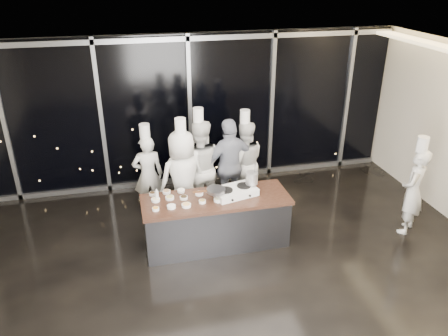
% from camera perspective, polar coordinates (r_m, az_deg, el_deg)
% --- Properties ---
extents(ground, '(9.00, 9.00, 0.00)m').
position_cam_1_polar(ground, '(7.04, 0.61, -13.86)').
color(ground, black).
rests_on(ground, ground).
extents(room_shell, '(9.02, 7.02, 3.21)m').
position_cam_1_polar(room_shell, '(5.92, 2.37, 3.51)').
color(room_shell, beige).
rests_on(room_shell, ground).
extents(window_wall, '(8.90, 0.11, 3.20)m').
position_cam_1_polar(window_wall, '(9.27, -4.51, 7.33)').
color(window_wall, black).
rests_on(window_wall, ground).
extents(demo_counter, '(2.46, 0.86, 0.90)m').
position_cam_1_polar(demo_counter, '(7.48, -1.05, -6.93)').
color(demo_counter, '#3C3C42').
rests_on(demo_counter, ground).
extents(stove, '(0.79, 0.59, 0.14)m').
position_cam_1_polar(stove, '(7.33, 1.42, -3.06)').
color(stove, silver).
rests_on(stove, demo_counter).
extents(frying_pan, '(0.56, 0.38, 0.05)m').
position_cam_1_polar(frying_pan, '(7.14, -1.12, -2.92)').
color(frying_pan, gray).
rests_on(frying_pan, stove).
extents(stock_pot, '(0.25, 0.25, 0.21)m').
position_cam_1_polar(stock_pot, '(7.38, 3.64, -1.30)').
color(stock_pot, silver).
rests_on(stock_pot, stove).
extents(prep_bowls, '(1.34, 0.67, 0.05)m').
position_cam_1_polar(prep_bowls, '(7.22, -4.92, -3.95)').
color(prep_bowls, white).
rests_on(prep_bowls, demo_counter).
extents(squeeze_bottle, '(0.06, 0.06, 0.22)m').
position_cam_1_polar(squeeze_bottle, '(7.22, -8.78, -3.48)').
color(squeeze_bottle, silver).
rests_on(squeeze_bottle, demo_counter).
extents(chef_far_left, '(0.59, 0.39, 1.81)m').
position_cam_1_polar(chef_far_left, '(8.37, -9.88, -0.79)').
color(chef_far_left, silver).
rests_on(chef_far_left, ground).
extents(chef_left, '(1.02, 0.81, 2.06)m').
position_cam_1_polar(chef_left, '(7.88, -5.41, -1.35)').
color(chef_left, silver).
rests_on(chef_left, ground).
extents(chef_center, '(0.93, 0.74, 2.10)m').
position_cam_1_polar(chef_center, '(8.25, -3.22, 0.14)').
color(chef_center, silver).
rests_on(chef_center, ground).
extents(guest, '(1.17, 0.70, 1.87)m').
position_cam_1_polar(guest, '(8.31, 0.79, 0.31)').
color(guest, '#16213D').
rests_on(guest, ground).
extents(chef_right, '(0.88, 0.72, 1.93)m').
position_cam_1_polar(chef_right, '(8.64, 2.62, 0.78)').
color(chef_right, silver).
rests_on(chef_right, ground).
extents(chef_side, '(0.69, 0.67, 1.83)m').
position_cam_1_polar(chef_side, '(8.34, 23.45, -2.70)').
color(chef_side, silver).
rests_on(chef_side, ground).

